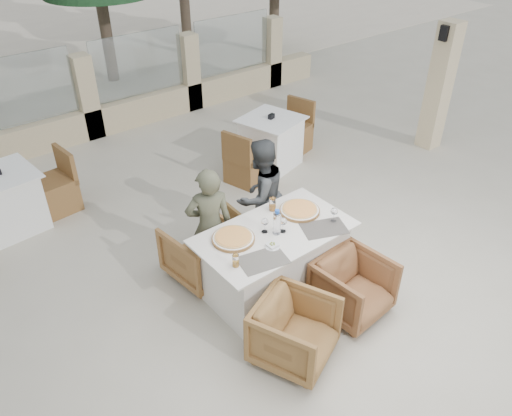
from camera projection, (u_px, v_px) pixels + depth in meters
ground at (274, 284)px, 5.50m from camera, size 80.00×80.00×0.00m
perimeter_wall_far at (86, 91)px, 8.17m from camera, size 10.00×0.34×1.60m
lantern_pillar at (439, 87)px, 7.77m from camera, size 0.34×0.34×2.00m
dining_table at (274, 261)px, 5.23m from camera, size 1.60×0.90×0.77m
placemat_near_left at (263, 260)px, 4.65m from camera, size 0.50×0.39×0.00m
placemat_near_right at (324, 228)px, 5.06m from camera, size 0.53×0.45×0.00m
pizza_left at (233, 238)px, 4.89m from camera, size 0.48×0.48×0.06m
pizza_right at (300, 210)px, 5.30m from camera, size 0.53×0.53×0.06m
water_bottle at (277, 222)px, 4.92m from camera, size 0.10×0.10×0.28m
wine_glass_centre at (265, 224)px, 4.96m from camera, size 0.08×0.08×0.18m
wine_glass_near at (283, 224)px, 4.97m from camera, size 0.09×0.09×0.18m
wine_glass_corner at (334, 214)px, 5.12m from camera, size 0.10×0.10×0.18m
beer_glass_left at (236, 261)px, 4.55m from camera, size 0.07×0.07×0.13m
beer_glass_right at (272, 204)px, 5.30m from camera, size 0.09×0.09×0.15m
olive_dish at (272, 245)px, 4.80m from camera, size 0.13×0.13×0.04m
armchair_far_left at (202, 251)px, 5.47m from camera, size 0.77×0.79×0.65m
armchair_far_right at (255, 221)px, 6.04m from camera, size 0.61×0.63×0.54m
armchair_near_left at (295, 332)px, 4.52m from camera, size 0.89×0.90×0.63m
armchair_near_right at (353, 287)px, 5.01m from camera, size 0.72×0.73×0.62m
diner_left at (210, 226)px, 5.24m from camera, size 0.59×0.50×1.37m
diner_right at (260, 196)px, 5.72m from camera, size 0.73×0.60×1.39m
bg_table_a at (6, 202)px, 6.18m from camera, size 1.71×0.97×0.77m
bg_table_b at (271, 142)px, 7.55m from camera, size 1.80×1.22×0.77m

